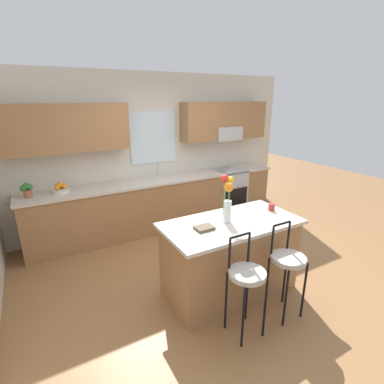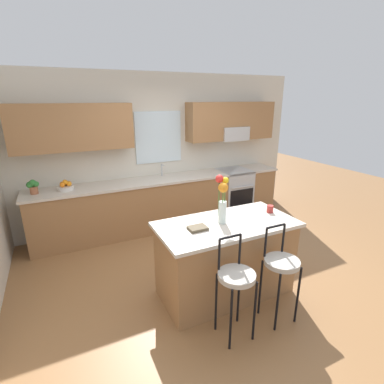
# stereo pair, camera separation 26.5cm
# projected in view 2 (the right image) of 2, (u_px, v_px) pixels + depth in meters

# --- Properties ---
(ground_plane) EXTENTS (14.00, 14.00, 0.00)m
(ground_plane) POSITION_uv_depth(u_px,v_px,m) (211.00, 272.00, 3.97)
(ground_plane) COLOR olive
(back_wall_assembly) EXTENTS (5.60, 0.50, 2.70)m
(back_wall_assembly) POSITION_uv_depth(u_px,v_px,m) (160.00, 142.00, 5.22)
(back_wall_assembly) COLOR beige
(back_wall_assembly) RESTS_ON ground
(counter_run) EXTENTS (4.56, 0.64, 0.92)m
(counter_run) POSITION_uv_depth(u_px,v_px,m) (166.00, 202.00, 5.29)
(counter_run) COLOR #996B42
(counter_run) RESTS_ON ground
(sink_faucet) EXTENTS (0.02, 0.13, 0.23)m
(sink_faucet) POSITION_uv_depth(u_px,v_px,m) (162.00, 169.00, 5.22)
(sink_faucet) COLOR #B7BABC
(sink_faucet) RESTS_ON counter_run
(oven_range) EXTENTS (0.60, 0.64, 0.92)m
(oven_range) POSITION_uv_depth(u_px,v_px,m) (233.00, 192.00, 5.86)
(oven_range) COLOR #B7BABC
(oven_range) RESTS_ON ground
(kitchen_island) EXTENTS (1.61, 0.82, 0.92)m
(kitchen_island) POSITION_uv_depth(u_px,v_px,m) (225.00, 258.00, 3.45)
(kitchen_island) COLOR #996B42
(kitchen_island) RESTS_ON ground
(bar_stool_near) EXTENTS (0.36, 0.36, 1.04)m
(bar_stool_near) POSITION_uv_depth(u_px,v_px,m) (236.00, 280.00, 2.75)
(bar_stool_near) COLOR black
(bar_stool_near) RESTS_ON ground
(bar_stool_middle) EXTENTS (0.36, 0.36, 1.04)m
(bar_stool_middle) POSITION_uv_depth(u_px,v_px,m) (281.00, 266.00, 2.97)
(bar_stool_middle) COLOR black
(bar_stool_middle) RESTS_ON ground
(flower_vase) EXTENTS (0.14, 0.17, 0.56)m
(flower_vase) POSITION_uv_depth(u_px,v_px,m) (222.00, 197.00, 3.20)
(flower_vase) COLOR silver
(flower_vase) RESTS_ON kitchen_island
(mug_ceramic) EXTENTS (0.08, 0.08, 0.09)m
(mug_ceramic) POSITION_uv_depth(u_px,v_px,m) (270.00, 209.00, 3.60)
(mug_ceramic) COLOR #A52D28
(mug_ceramic) RESTS_ON kitchen_island
(cookbook) EXTENTS (0.20, 0.15, 0.03)m
(cookbook) POSITION_uv_depth(u_px,v_px,m) (198.00, 228.00, 3.13)
(cookbook) COLOR brown
(cookbook) RESTS_ON kitchen_island
(fruit_bowl_oranges) EXTENTS (0.24, 0.24, 0.16)m
(fruit_bowl_oranges) POSITION_uv_depth(u_px,v_px,m) (66.00, 186.00, 4.46)
(fruit_bowl_oranges) COLOR silver
(fruit_bowl_oranges) RESTS_ON counter_run
(potted_plant_small) EXTENTS (0.17, 0.12, 0.22)m
(potted_plant_small) POSITION_uv_depth(u_px,v_px,m) (33.00, 186.00, 4.26)
(potted_plant_small) COLOR #9E5B3D
(potted_plant_small) RESTS_ON counter_run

